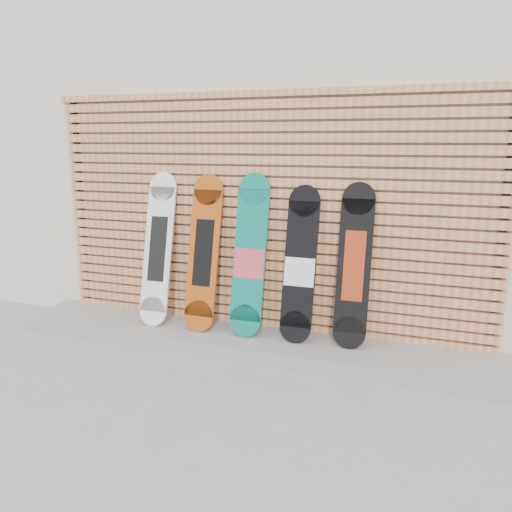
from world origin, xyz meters
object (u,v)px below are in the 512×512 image
object	(u,v)px
snowboard_1	(204,253)
snowboard_2	(250,256)
snowboard_4	(354,266)
snowboard_3	(300,265)
snowboard_0	(158,249)

from	to	relation	value
snowboard_1	snowboard_2	bearing A→B (deg)	1.03
snowboard_2	snowboard_4	size ratio (longest dim) A/B	1.04
snowboard_2	snowboard_3	bearing A→B (deg)	1.02
snowboard_0	snowboard_4	world-z (taller)	snowboard_0
snowboard_4	snowboard_2	bearing A→B (deg)	-178.44
snowboard_0	snowboard_4	distance (m)	1.87
snowboard_1	snowboard_2	distance (m)	0.45
snowboard_2	snowboard_3	distance (m)	0.47
snowboard_1	snowboard_3	xyz separation A→B (m)	(0.92, 0.02, -0.05)
snowboard_2	snowboard_0	bearing A→B (deg)	-179.29
snowboard_2	snowboard_3	world-z (taller)	snowboard_2
snowboard_4	snowboard_0	bearing A→B (deg)	-178.87
snowboard_2	snowboard_4	bearing A→B (deg)	1.56
snowboard_2	snowboard_4	distance (m)	0.94
snowboard_2	snowboard_4	xyz separation A→B (m)	(0.94, 0.03, -0.02)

